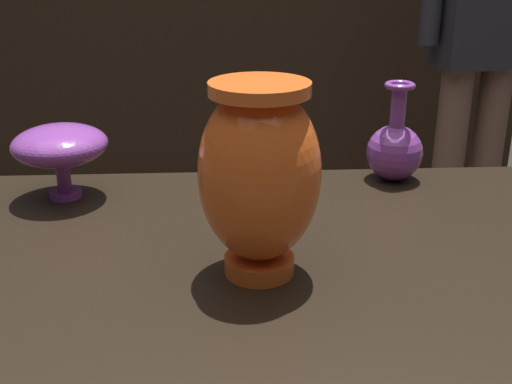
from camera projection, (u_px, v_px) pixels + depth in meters
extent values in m
cube|color=black|center=(256.00, 263.00, 0.94)|extent=(1.20, 0.64, 0.05)
cube|color=black|center=(231.00, 101.00, 3.09)|extent=(2.60, 0.40, 0.95)
cylinder|color=#E55B1E|center=(256.00, 264.00, 0.86)|extent=(0.09, 0.09, 0.02)
ellipsoid|color=#E55B1E|center=(256.00, 174.00, 0.81)|extent=(0.16, 0.16, 0.23)
cylinder|color=#E55B1E|center=(256.00, 88.00, 0.77)|extent=(0.12, 0.12, 0.02)
sphere|color=#7A388E|center=(394.00, 153.00, 1.17)|extent=(0.10, 0.10, 0.10)
cylinder|color=#7A388E|center=(398.00, 108.00, 1.14)|extent=(0.03, 0.03, 0.08)
torus|color=#7A388E|center=(400.00, 85.00, 1.13)|extent=(0.05, 0.05, 0.01)
cylinder|color=#7A388E|center=(66.00, 193.00, 1.11)|extent=(0.06, 0.06, 0.01)
cylinder|color=#7A388E|center=(64.00, 177.00, 1.10)|extent=(0.02, 0.02, 0.05)
ellipsoid|color=#7A388E|center=(60.00, 145.00, 1.08)|extent=(0.16, 0.16, 0.06)
cylinder|color=brown|center=(484.00, 174.00, 2.38)|extent=(0.11, 0.11, 0.80)
cylinder|color=brown|center=(446.00, 177.00, 2.35)|extent=(0.11, 0.11, 0.80)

